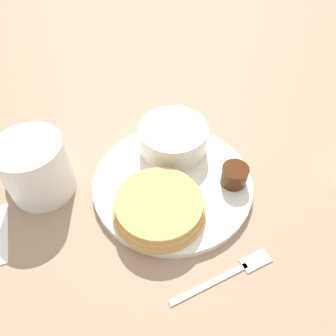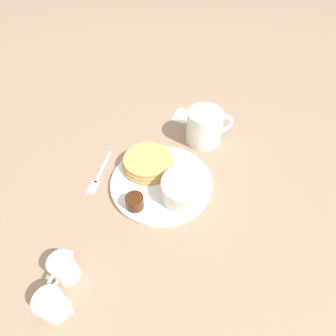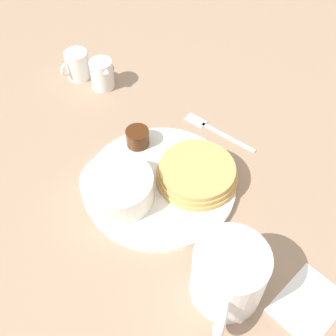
{
  "view_description": "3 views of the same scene",
  "coord_description": "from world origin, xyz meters",
  "px_view_note": "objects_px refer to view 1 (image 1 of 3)",
  "views": [
    {
      "loc": [
        0.3,
        -0.08,
        0.4
      ],
      "look_at": [
        -0.01,
        -0.01,
        0.03
      ],
      "focal_mm": 35.0,
      "sensor_mm": 36.0,
      "label": 1
    },
    {
      "loc": [
        -0.17,
        0.36,
        0.49
      ],
      "look_at": [
        -0.01,
        -0.01,
        0.05
      ],
      "focal_mm": 28.0,
      "sensor_mm": 36.0,
      "label": 2
    },
    {
      "loc": [
        -0.25,
        -0.32,
        0.55
      ],
      "look_at": [
        0.01,
        -0.01,
        0.05
      ],
      "focal_mm": 45.0,
      "sensor_mm": 36.0,
      "label": 3
    }
  ],
  "objects_px": {
    "coffee_mug": "(35,167)",
    "fork": "(233,272)",
    "bowl": "(173,137)",
    "plate": "(173,183)"
  },
  "relations": [
    {
      "from": "coffee_mug",
      "to": "fork",
      "type": "height_order",
      "value": "coffee_mug"
    },
    {
      "from": "coffee_mug",
      "to": "fork",
      "type": "bearing_deg",
      "value": 49.39
    },
    {
      "from": "bowl",
      "to": "fork",
      "type": "bearing_deg",
      "value": 5.64
    },
    {
      "from": "plate",
      "to": "coffee_mug",
      "type": "bearing_deg",
      "value": -103.4
    },
    {
      "from": "plate",
      "to": "fork",
      "type": "distance_m",
      "value": 0.16
    },
    {
      "from": "bowl",
      "to": "coffee_mug",
      "type": "relative_size",
      "value": 0.92
    },
    {
      "from": "plate",
      "to": "bowl",
      "type": "relative_size",
      "value": 2.22
    },
    {
      "from": "plate",
      "to": "fork",
      "type": "bearing_deg",
      "value": 14.55
    },
    {
      "from": "plate",
      "to": "coffee_mug",
      "type": "relative_size",
      "value": 2.05
    },
    {
      "from": "coffee_mug",
      "to": "bowl",
      "type": "bearing_deg",
      "value": 95.73
    }
  ]
}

